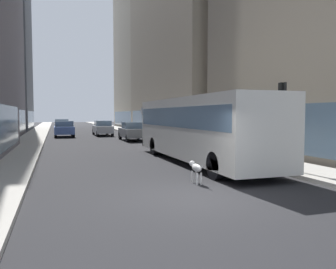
{
  "coord_description": "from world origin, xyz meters",
  "views": [
    {
      "loc": [
        -3.64,
        -8.43,
        2.3
      ],
      "look_at": [
        1.12,
        5.81,
        1.4
      ],
      "focal_mm": 36.1,
      "sensor_mm": 36.0,
      "label": 1
    }
  ],
  "objects_px": {
    "car_grey_wagon": "(133,131)",
    "car_white_van": "(62,125)",
    "car_silver_sedan": "(103,128)",
    "dalmatian_dog": "(196,168)",
    "car_blue_hatchback": "(64,129)",
    "traffic_light_near": "(283,111)",
    "transit_bus": "(198,125)"
  },
  "relations": [
    {
      "from": "car_grey_wagon",
      "to": "traffic_light_near",
      "type": "distance_m",
      "value": 17.85
    },
    {
      "from": "car_white_van",
      "to": "traffic_light_near",
      "type": "relative_size",
      "value": 1.33
    },
    {
      "from": "transit_bus",
      "to": "car_white_van",
      "type": "distance_m",
      "value": 34.85
    },
    {
      "from": "car_grey_wagon",
      "to": "car_silver_sedan",
      "type": "distance_m",
      "value": 8.15
    },
    {
      "from": "dalmatian_dog",
      "to": "car_silver_sedan",
      "type": "bearing_deg",
      "value": 89.07
    },
    {
      "from": "car_grey_wagon",
      "to": "car_blue_hatchback",
      "type": "bearing_deg",
      "value": 128.13
    },
    {
      "from": "car_grey_wagon",
      "to": "car_white_van",
      "type": "relative_size",
      "value": 0.9
    },
    {
      "from": "dalmatian_dog",
      "to": "car_grey_wagon",
      "type": "bearing_deg",
      "value": 83.76
    },
    {
      "from": "car_grey_wagon",
      "to": "car_silver_sedan",
      "type": "xyz_separation_m",
      "value": [
        -1.6,
        7.99,
        0.0
      ]
    },
    {
      "from": "car_grey_wagon",
      "to": "dalmatian_dog",
      "type": "xyz_separation_m",
      "value": [
        -2.03,
        -18.59,
        -0.31
      ]
    },
    {
      "from": "car_white_van",
      "to": "dalmatian_dog",
      "type": "height_order",
      "value": "car_white_van"
    },
    {
      "from": "car_grey_wagon",
      "to": "car_blue_hatchback",
      "type": "distance_m",
      "value": 9.07
    },
    {
      "from": "car_silver_sedan",
      "to": "car_blue_hatchback",
      "type": "bearing_deg",
      "value": -167.9
    },
    {
      "from": "transit_bus",
      "to": "car_silver_sedan",
      "type": "relative_size",
      "value": 2.49
    },
    {
      "from": "car_blue_hatchback",
      "to": "car_silver_sedan",
      "type": "xyz_separation_m",
      "value": [
        4.0,
        0.86,
        0.0
      ]
    },
    {
      "from": "dalmatian_dog",
      "to": "car_white_van",
      "type": "bearing_deg",
      "value": 95.24
    },
    {
      "from": "car_grey_wagon",
      "to": "car_white_van",
      "type": "height_order",
      "value": "same"
    },
    {
      "from": "transit_bus",
      "to": "traffic_light_near",
      "type": "xyz_separation_m",
      "value": [
        2.1,
        -3.56,
        0.66
      ]
    },
    {
      "from": "transit_bus",
      "to": "traffic_light_near",
      "type": "bearing_deg",
      "value": -59.45
    },
    {
      "from": "transit_bus",
      "to": "car_blue_hatchback",
      "type": "height_order",
      "value": "transit_bus"
    },
    {
      "from": "car_silver_sedan",
      "to": "car_grey_wagon",
      "type": "bearing_deg",
      "value": -78.68
    },
    {
      "from": "car_blue_hatchback",
      "to": "dalmatian_dog",
      "type": "relative_size",
      "value": 4.17
    },
    {
      "from": "car_blue_hatchback",
      "to": "dalmatian_dog",
      "type": "distance_m",
      "value": 25.97
    },
    {
      "from": "transit_bus",
      "to": "car_white_van",
      "type": "height_order",
      "value": "transit_bus"
    },
    {
      "from": "car_white_van",
      "to": "car_grey_wagon",
      "type": "bearing_deg",
      "value": -74.57
    },
    {
      "from": "traffic_light_near",
      "to": "car_grey_wagon",
      "type": "bearing_deg",
      "value": 96.78
    },
    {
      "from": "car_white_van",
      "to": "car_silver_sedan",
      "type": "distance_m",
      "value": 12.93
    },
    {
      "from": "car_grey_wagon",
      "to": "car_silver_sedan",
      "type": "relative_size",
      "value": 0.88
    },
    {
      "from": "car_blue_hatchback",
      "to": "traffic_light_near",
      "type": "distance_m",
      "value": 26.01
    },
    {
      "from": "transit_bus",
      "to": "car_silver_sedan",
      "type": "distance_m",
      "value": 22.17
    },
    {
      "from": "dalmatian_dog",
      "to": "car_blue_hatchback",
      "type": "bearing_deg",
      "value": 97.9
    },
    {
      "from": "car_white_van",
      "to": "dalmatian_dog",
      "type": "bearing_deg",
      "value": -84.76
    }
  ]
}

